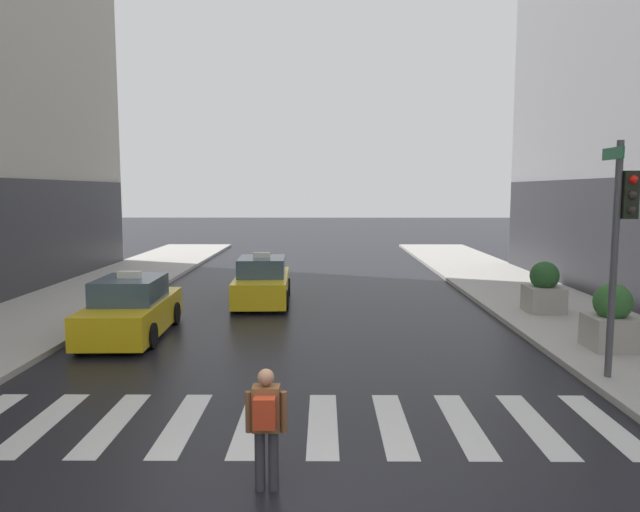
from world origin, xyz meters
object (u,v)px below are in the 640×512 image
(traffic_light_pole, at_px, (621,226))
(planter_mid_block, at_px, (544,289))
(planter_near_corner, at_px, (612,319))
(pedestrian_with_backpack, at_px, (266,420))
(taxi_lead, at_px, (132,310))
(taxi_second, at_px, (262,282))

(traffic_light_pole, relative_size, planter_mid_block, 3.00)
(planter_near_corner, bearing_deg, planter_mid_block, 89.94)
(traffic_light_pole, xyz_separation_m, pedestrian_with_backpack, (-6.71, -4.38, -2.29))
(planter_near_corner, relative_size, planter_mid_block, 1.00)
(pedestrian_with_backpack, distance_m, planter_near_corner, 10.10)
(taxi_lead, height_order, pedestrian_with_backpack, taxi_lead)
(planter_mid_block, bearing_deg, traffic_light_pole, -98.71)
(traffic_light_pole, xyz_separation_m, taxi_lead, (-11.20, 3.92, -2.53))
(traffic_light_pole, xyz_separation_m, planter_mid_block, (1.00, 6.53, -2.38))
(pedestrian_with_backpack, relative_size, planter_near_corner, 1.03)
(taxi_lead, relative_size, pedestrian_with_backpack, 2.78)
(planter_near_corner, distance_m, planter_mid_block, 4.37)
(traffic_light_pole, height_order, taxi_lead, traffic_light_pole)
(traffic_light_pole, distance_m, pedestrian_with_backpack, 8.33)
(taxi_second, xyz_separation_m, planter_near_corner, (9.13, -6.60, 0.15))
(taxi_lead, relative_size, taxi_second, 1.00)
(traffic_light_pole, distance_m, taxi_lead, 12.13)
(pedestrian_with_backpack, distance_m, planter_mid_block, 13.35)
(traffic_light_pole, height_order, pedestrian_with_backpack, traffic_light_pole)
(pedestrian_with_backpack, bearing_deg, taxi_second, 96.22)
(planter_mid_block, bearing_deg, taxi_lead, -167.95)
(taxi_lead, height_order, planter_near_corner, taxi_lead)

